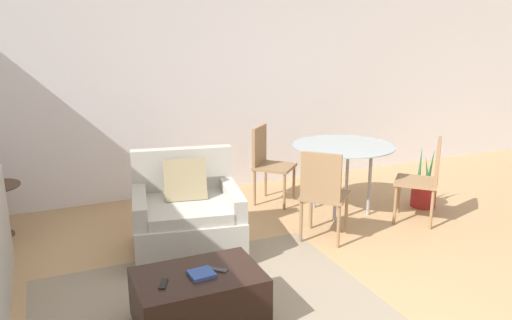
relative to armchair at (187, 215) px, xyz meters
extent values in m
cube|color=white|center=(0.55, 1.65, 1.04)|extent=(12.00, 0.06, 2.75)
cube|color=gray|center=(-0.14, -0.94, -0.34)|extent=(2.47, 1.72, 0.00)
cube|color=brown|center=(-0.14, -1.22, -0.33)|extent=(2.42, 0.06, 0.00)
cube|color=brown|center=(-0.14, -0.94, -0.33)|extent=(2.42, 0.06, 0.00)
cube|color=brown|center=(-0.14, -0.65, -0.33)|extent=(2.42, 0.06, 0.00)
cube|color=brown|center=(-0.14, -0.36, -0.33)|extent=(2.42, 0.06, 0.00)
cube|color=#B2ADA3|center=(-0.01, -0.05, -0.12)|extent=(1.09, 1.03, 0.32)
cube|color=#B2ADA3|center=(-0.01, -0.08, 0.09)|extent=(0.83, 0.87, 0.10)
cube|color=#B2ADA3|center=(0.06, 0.32, 0.30)|extent=(0.95, 0.29, 0.51)
cube|color=#B2ADA3|center=(-0.42, 0.02, 0.14)|extent=(0.26, 0.82, 0.20)
cube|color=#B2ADA3|center=(0.40, -0.12, 0.14)|extent=(0.26, 0.82, 0.20)
cylinder|color=brown|center=(-0.46, -0.33, -0.31)|extent=(0.05, 0.05, 0.06)
cylinder|color=brown|center=(0.32, -0.47, -0.31)|extent=(0.05, 0.05, 0.06)
cylinder|color=brown|center=(-0.33, 0.37, -0.31)|extent=(0.05, 0.05, 0.06)
cylinder|color=brown|center=(0.44, 0.23, -0.31)|extent=(0.05, 0.05, 0.06)
cube|color=#8E7F5B|center=(0.01, 0.06, 0.31)|extent=(0.41, 0.28, 0.39)
cube|color=black|center=(-0.27, -1.22, -0.12)|extent=(0.85, 0.57, 0.35)
cylinder|color=black|center=(-0.65, -0.99, -0.32)|extent=(0.04, 0.04, 0.04)
cylinder|color=black|center=(0.10, -0.99, -0.32)|extent=(0.04, 0.04, 0.04)
cube|color=#2D478C|center=(-0.26, -1.25, 0.06)|extent=(0.17, 0.17, 0.02)
cube|color=black|center=(-0.52, -1.27, 0.06)|extent=(0.09, 0.14, 0.01)
cube|color=#333338|center=(-0.14, -1.22, 0.06)|extent=(0.14, 0.13, 0.01)
cylinder|color=#4C3828|center=(-1.62, 1.03, -0.33)|extent=(0.27, 0.27, 0.02)
cylinder|color=#99A8AD|center=(1.84, 0.27, 0.42)|extent=(1.11, 1.11, 0.01)
cylinder|color=#99999E|center=(1.63, 0.06, 0.03)|extent=(0.04, 0.04, 0.75)
cylinder|color=#99999E|center=(2.06, 0.06, 0.03)|extent=(0.04, 0.04, 0.75)
cylinder|color=#99999E|center=(1.63, 0.49, 0.03)|extent=(0.04, 0.04, 0.75)
cylinder|color=#99999E|center=(2.06, 0.49, 0.03)|extent=(0.04, 0.04, 0.75)
cube|color=#93704C|center=(1.29, -0.28, 0.10)|extent=(0.59, 0.59, 0.03)
cube|color=#93704C|center=(1.15, -0.42, 0.34)|extent=(0.29, 0.29, 0.45)
cylinder|color=#93704C|center=(1.54, -0.28, -0.13)|extent=(0.03, 0.03, 0.42)
cylinder|color=#93704C|center=(1.29, -0.03, -0.13)|extent=(0.03, 0.03, 0.42)
cylinder|color=#93704C|center=(1.29, -0.54, -0.13)|extent=(0.03, 0.03, 0.42)
cylinder|color=#93704C|center=(1.03, -0.28, -0.13)|extent=(0.03, 0.03, 0.42)
cube|color=#93704C|center=(2.40, -0.28, 0.10)|extent=(0.59, 0.59, 0.03)
cube|color=#93704C|center=(2.53, -0.42, 0.34)|extent=(0.29, 0.29, 0.45)
cylinder|color=#93704C|center=(2.40, -0.03, -0.13)|extent=(0.03, 0.03, 0.42)
cylinder|color=#93704C|center=(2.14, -0.28, -0.13)|extent=(0.03, 0.03, 0.42)
cylinder|color=#93704C|center=(2.65, -0.28, -0.13)|extent=(0.03, 0.03, 0.42)
cylinder|color=#93704C|center=(2.40, -0.54, -0.13)|extent=(0.03, 0.03, 0.42)
cube|color=#93704C|center=(1.29, 0.83, 0.10)|extent=(0.59, 0.59, 0.03)
cube|color=#93704C|center=(1.15, 0.96, 0.34)|extent=(0.29, 0.29, 0.45)
cylinder|color=#93704C|center=(1.29, 0.57, -0.13)|extent=(0.03, 0.03, 0.42)
cylinder|color=#93704C|center=(1.54, 0.83, -0.13)|extent=(0.03, 0.03, 0.42)
cylinder|color=#93704C|center=(1.03, 0.83, -0.13)|extent=(0.03, 0.03, 0.42)
cylinder|color=#93704C|center=(1.29, 1.08, -0.13)|extent=(0.03, 0.03, 0.42)
cylinder|color=maroon|center=(2.80, 0.02, -0.21)|extent=(0.28, 0.28, 0.26)
cylinder|color=black|center=(2.80, 0.02, -0.09)|extent=(0.26, 0.26, 0.02)
cone|color=#286033|center=(2.87, 0.02, 0.13)|extent=(0.05, 0.11, 0.42)
cone|color=#286033|center=(2.76, 0.07, 0.14)|extent=(0.10, 0.09, 0.44)
cone|color=#286033|center=(2.77, -0.03, 0.10)|extent=(0.09, 0.07, 0.35)
camera|label=1|loc=(-1.13, -4.17, 1.66)|focal=35.00mm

